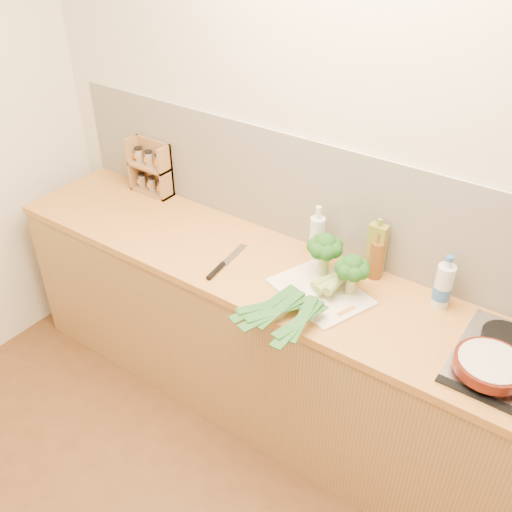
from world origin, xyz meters
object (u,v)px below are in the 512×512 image
(chopping_board, at_px, (320,292))
(chefs_knife, at_px, (220,267))
(spice_rack, at_px, (152,170))
(skillet, at_px, (491,365))

(chopping_board, bearing_deg, chefs_knife, -146.74)
(chopping_board, distance_m, spice_rack, 1.29)
(chefs_knife, height_order, skillet, skillet)
(chopping_board, distance_m, chefs_knife, 0.48)
(chefs_knife, xyz_separation_m, spice_rack, (-0.78, 0.38, 0.13))
(chopping_board, height_order, chefs_knife, chefs_knife)
(skillet, bearing_deg, chopping_board, 176.63)
(chopping_board, xyz_separation_m, skillet, (0.75, -0.08, 0.05))
(chopping_board, bearing_deg, skillet, 14.32)
(chopping_board, relative_size, chefs_knife, 1.23)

